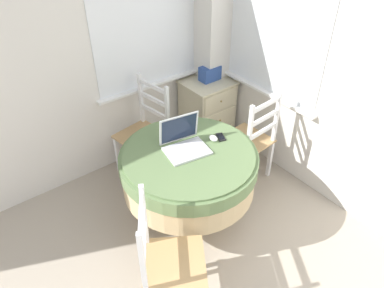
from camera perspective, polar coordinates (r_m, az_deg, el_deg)
The scene contains 10 objects.
corner_room_shell at distance 2.82m, azimuth 4.19°, elevation 10.30°, with size 4.27×4.74×2.55m.
round_dining_table at distance 3.01m, azimuth -0.51°, elevation -3.69°, with size 1.10×1.10×0.73m.
laptop at distance 2.92m, azimuth -1.21°, elevation 0.17°, with size 0.37×0.33×0.26m.
computer_mouse at distance 3.04m, azimuth 3.29°, elevation 0.89°, with size 0.06×0.09×0.04m.
cell_phone at distance 3.08m, azimuth 4.40°, elevation 1.07°, with size 0.10×0.12×0.01m.
dining_chair_near_back_window at distance 3.66m, azimuth -7.13°, elevation 1.77°, with size 0.47×0.48×0.97m.
dining_chair_near_right_window at distance 3.56m, azimuth 8.78°, elevation 0.54°, with size 0.45×0.44×0.97m.
dining_chair_camera_near at distance 2.57m, azimuth -3.89°, elevation -17.44°, with size 0.58×0.58×0.97m.
corner_cabinet at distance 4.14m, azimuth 2.32°, elevation 5.05°, with size 0.50×0.45×0.72m.
storage_box at distance 3.97m, azimuth 2.74°, elevation 10.73°, with size 0.21×0.13×0.15m.
Camera 1 is at (-0.56, -0.05, 2.53)m, focal length 35.00 mm.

